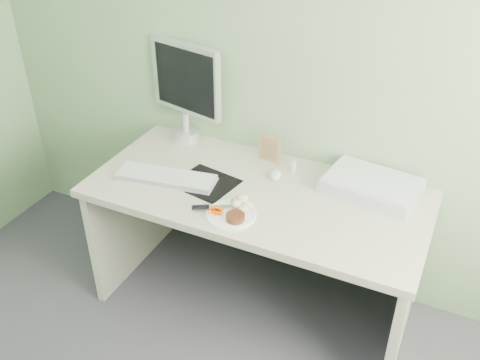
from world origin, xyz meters
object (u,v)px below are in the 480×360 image
at_px(scanner, 372,186).
at_px(plate, 231,215).
at_px(monitor, 186,87).
at_px(desk, 256,221).

bearing_deg(scanner, plate, -130.54).
distance_m(plate, monitor, 0.82).
xyz_separation_m(desk, scanner, (0.49, 0.22, 0.22)).
distance_m(desk, monitor, 0.80).
bearing_deg(plate, desk, 84.91).
xyz_separation_m(desk, plate, (-0.02, -0.23, 0.19)).
relative_size(desk, monitor, 2.97).
bearing_deg(desk, plate, -95.09).
height_order(plate, scanner, scanner).
relative_size(plate, monitor, 0.42).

